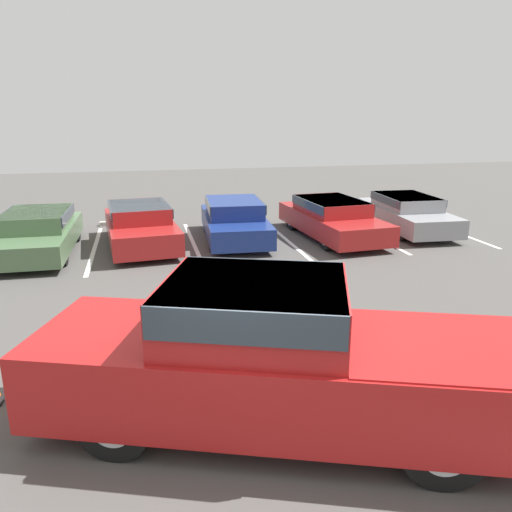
{
  "coord_description": "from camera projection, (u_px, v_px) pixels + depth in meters",
  "views": [
    {
      "loc": [
        -1.32,
        -5.12,
        3.81
      ],
      "look_at": [
        0.88,
        4.37,
        1.0
      ],
      "focal_mm": 35.0,
      "sensor_mm": 36.0,
      "label": 1
    }
  ],
  "objects": [
    {
      "name": "ground_plane",
      "position": [
        267.0,
        434.0,
        6.13
      ],
      "size": [
        60.0,
        60.0,
        0.0
      ],
      "primitive_type": "plane",
      "color": "#4C4947"
    },
    {
      "name": "stall_stripe_d",
      "position": [
        284.0,
        238.0,
        15.73
      ],
      "size": [
        0.12,
        5.4,
        0.01
      ],
      "primitive_type": "cube",
      "color": "white",
      "rests_on": "ground_plane"
    },
    {
      "name": "stall_stripe_e",
      "position": [
        369.0,
        233.0,
        16.35
      ],
      "size": [
        0.12,
        5.4,
        0.01
      ],
      "primitive_type": "cube",
      "color": "white",
      "rests_on": "ground_plane"
    },
    {
      "name": "stall_stripe_c",
      "position": [
        193.0,
        243.0,
        15.1
      ],
      "size": [
        0.12,
        5.4,
        0.01
      ],
      "primitive_type": "cube",
      "color": "white",
      "rests_on": "ground_plane"
    },
    {
      "name": "parked_sedan_e",
      "position": [
        407.0,
        212.0,
        16.62
      ],
      "size": [
        1.99,
        4.56,
        1.17
      ],
      "rotation": [
        0.0,
        0.0,
        -1.63
      ],
      "color": "gray",
      "rests_on": "ground_plane"
    },
    {
      "name": "stall_stripe_f",
      "position": [
        447.0,
        229.0,
        16.97
      ],
      "size": [
        0.12,
        5.4,
        0.01
      ],
      "primitive_type": "cube",
      "color": "white",
      "rests_on": "ground_plane"
    },
    {
      "name": "parked_sedan_b",
      "position": [
        140.0,
        224.0,
        14.63
      ],
      "size": [
        2.22,
        4.5,
        1.23
      ],
      "rotation": [
        0.0,
        0.0,
        -1.48
      ],
      "color": "maroon",
      "rests_on": "ground_plane"
    },
    {
      "name": "wheel_stop_curb",
      "position": [
        124.0,
        223.0,
        17.56
      ],
      "size": [
        1.68,
        0.2,
        0.14
      ],
      "primitive_type": "cube",
      "color": "#B7B2A8",
      "rests_on": "ground_plane"
    },
    {
      "name": "stall_stripe_b",
      "position": [
        94.0,
        249.0,
        14.48
      ],
      "size": [
        0.12,
        5.4,
        0.01
      ],
      "primitive_type": "cube",
      "color": "white",
      "rests_on": "ground_plane"
    },
    {
      "name": "parked_sedan_c",
      "position": [
        234.0,
        219.0,
        15.35
      ],
      "size": [
        2.05,
        4.35,
        1.24
      ],
      "rotation": [
        0.0,
        0.0,
        -1.63
      ],
      "color": "navy",
      "rests_on": "ground_plane"
    },
    {
      "name": "parked_sedan_a",
      "position": [
        38.0,
        231.0,
        13.82
      ],
      "size": [
        1.92,
        4.55,
        1.2
      ],
      "rotation": [
        0.0,
        0.0,
        -1.59
      ],
      "color": "#4C6B47",
      "rests_on": "ground_plane"
    },
    {
      "name": "pickup_truck",
      "position": [
        280.0,
        357.0,
        6.06
      ],
      "size": [
        6.29,
        3.94,
        1.91
      ],
      "rotation": [
        0.0,
        0.0,
        -0.36
      ],
      "color": "#A51919",
      "rests_on": "ground_plane"
    },
    {
      "name": "parked_sedan_d",
      "position": [
        332.0,
        217.0,
        15.69
      ],
      "size": [
        2.2,
        4.87,
        1.2
      ],
      "rotation": [
        0.0,
        0.0,
        -1.5
      ],
      "color": "maroon",
      "rests_on": "ground_plane"
    }
  ]
}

